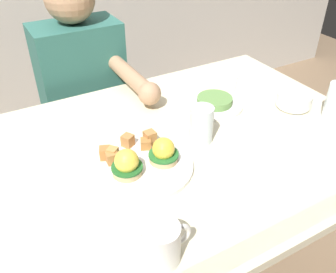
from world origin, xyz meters
TOP-DOWN VIEW (x-y plane):
  - dining_table at (0.00, 0.00)m, footprint 1.20×0.90m
  - eggs_benedict_plate at (-0.18, -0.05)m, footprint 0.27×0.27m
  - fruit_bowl at (0.43, -0.01)m, footprint 0.12×0.12m
  - coffee_mug at (-0.27, -0.33)m, footprint 0.11×0.08m
  - fork at (0.38, 0.25)m, footprint 0.12×0.12m
  - water_glass_near at (0.04, -0.02)m, footprint 0.07×0.07m
  - water_glass_far at (0.49, -0.13)m, footprint 0.07×0.07m
  - side_plate at (0.19, 0.13)m, footprint 0.20×0.20m
  - diner_person at (-0.13, 0.60)m, footprint 0.34×0.54m

SIDE VIEW (x-z plane):
  - dining_table at x=0.00m, z-range 0.26..1.00m
  - diner_person at x=-0.13m, z-range 0.08..1.22m
  - fork at x=0.38m, z-range 0.74..0.74m
  - side_plate at x=0.19m, z-range 0.74..0.77m
  - eggs_benedict_plate at x=-0.18m, z-range 0.72..0.81m
  - fruit_bowl at x=0.43m, z-range 0.74..0.80m
  - water_glass_near at x=0.04m, z-range 0.73..0.85m
  - coffee_mug at x=-0.27m, z-range 0.74..0.84m
  - water_glass_far at x=0.49m, z-range 0.73..0.86m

